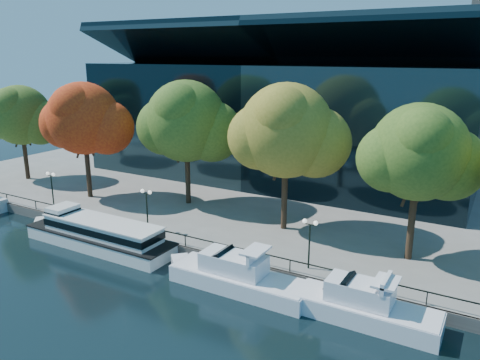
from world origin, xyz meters
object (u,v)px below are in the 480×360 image
Objects in this scene: tour_boat at (95,232)px; cruiser_near at (234,274)px; tree_3 at (288,133)px; lamp_2 at (310,233)px; tree_2 at (187,123)px; tree_4 at (421,155)px; tree_0 at (21,116)px; cruiser_far at (359,304)px; tree_1 at (84,120)px; lamp_0 at (51,182)px; lamp_1 at (147,200)px.

tour_boat is 1.39× the size of cruiser_near.
tree_3 is 10.73m from lamp_2.
tree_2 is 24.66m from tree_4.
tree_2 is (25.08, 2.19, 0.67)m from tree_0.
cruiser_far is at bearing -0.32° from tour_boat.
cruiser_far is at bearing -28.51° from tree_2.
cruiser_far is at bearing -14.08° from tree_1.
tree_0 is 3.09× the size of lamp_0.
tree_4 is (26.21, 9.29, 8.40)m from tour_boat.
cruiser_near is at bearing -43.62° from tree_2.
tree_3 is (-10.30, 10.60, 9.21)m from cruiser_far.
tree_0 is at bearing 164.55° from cruiser_near.
tree_0 is at bearing -179.53° from tree_3.
tree_1 is 24.26m from tree_3.
lamp_1 is (-21.46, 3.67, 2.86)m from cruiser_far.
lamp_0 is at bearing 170.93° from cruiser_near.
cruiser_near reaches higher than tour_boat.
tour_boat is 1.24× the size of tree_2.
lamp_1 reaches higher than cruiser_near.
tree_4 is (24.47, -3.06, -0.29)m from tree_2.
tree_0 is 37.77m from tree_3.
cruiser_near is 0.88× the size of tree_3.
tree_0 reaches higher than lamp_2.
tour_boat is at bearing -98.05° from tree_2.
tree_0 is 27.94m from lamp_1.
tree_1 is at bearing 170.38° from lamp_2.
tree_3 is at bearing 35.95° from tour_boat.
tree_1 is 3.31× the size of lamp_2.
lamp_0 is 1.00× the size of lamp_2.
tree_3 is at bearing 126.83° from lamp_2.
tree_2 is at bearing 18.43° from tree_1.
lamp_1 is at bearing 180.00° from lamp_2.
lamp_0 is (-10.05, 3.53, 2.61)m from tour_boat.
tree_0 reaches higher than cruiser_far.
tree_4 is 3.17× the size of lamp_0.
tree_2 is 12.82m from tree_3.
lamp_2 is at bearing -138.89° from tree_4.
tour_boat is 24.72m from cruiser_far.
tree_3 is at bearing 134.18° from cruiser_far.
tree_3 is 3.45× the size of lamp_1.
tree_3 is (24.18, 1.95, 0.27)m from tree_1.
lamp_0 is 1.00× the size of lamp_1.
lamp_1 is (-22.95, -5.76, -5.79)m from tree_4.
cruiser_near is 40.86m from tree_0.
tree_0 is at bearing 156.50° from tour_boat.
cruiser_far is 0.84× the size of tree_4.
lamp_1 is at bearing 161.36° from cruiser_near.
cruiser_far is at bearing -6.02° from lamp_0.
tree_2 is (11.50, 3.83, 0.01)m from tree_1.
cruiser_near is 28.03m from tree_1.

